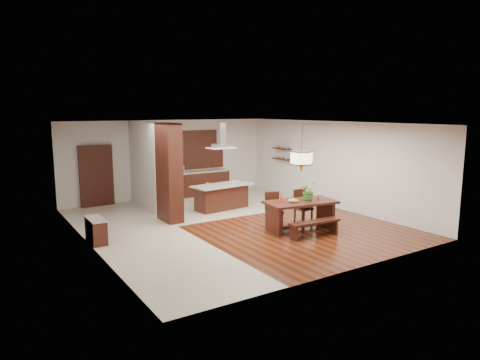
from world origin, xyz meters
TOP-DOWN VIEW (x-y plane):
  - room_shell at (0.00, 0.00)m, footprint 9.00×9.04m
  - tile_hallway at (-2.75, 0.00)m, footprint 2.50×9.00m
  - tile_kitchen at (1.25, 2.50)m, footprint 5.50×4.00m
  - soffit_band at (0.00, 0.00)m, footprint 8.00×9.00m
  - partition_pier at (-1.40, 1.20)m, footprint 0.45×1.00m
  - partition_stub at (-1.40, 3.30)m, footprint 0.18×2.40m
  - hallway_console at (-3.81, 0.20)m, footprint 0.37×0.88m
  - hallway_doorway at (-2.70, 4.40)m, footprint 1.10×0.20m
  - rear_counter at (1.00, 4.20)m, footprint 2.60×0.62m
  - kitchen_window at (1.00, 4.46)m, footprint 2.60×0.08m
  - shelf_lower at (3.87, 2.60)m, footprint 0.26×0.90m
  - shelf_upper at (3.87, 2.60)m, footprint 0.26×0.90m
  - dining_table at (1.23, -1.62)m, footprint 2.06×1.23m
  - dining_bench at (1.13, -2.31)m, footprint 1.50×0.42m
  - dining_chair_left at (0.84, -0.96)m, footprint 0.53×0.53m
  - dining_chair_right at (1.80, -1.10)m, footprint 0.44×0.44m
  - pendant_lantern at (1.23, -1.62)m, footprint 0.64×0.64m
  - foliage_plant at (1.50, -1.64)m, footprint 0.50×0.44m
  - fruit_bowl at (0.96, -1.63)m, footprint 0.29×0.29m
  - napkin_cone at (0.70, -1.44)m, footprint 0.17×0.17m
  - gold_ornament at (1.75, -1.77)m, footprint 0.08×0.08m
  - kitchen_island at (0.66, 1.68)m, footprint 2.11×1.10m
  - range_hood at (0.66, 1.68)m, footprint 0.90×0.55m
  - island_cup at (1.04, 1.57)m, footprint 0.14×0.14m
  - microwave at (0.22, 4.24)m, footprint 0.56×0.45m

SIDE VIEW (x-z plane):
  - tile_hallway at x=-2.75m, z-range 0.00..0.01m
  - tile_kitchen at x=1.25m, z-range 0.00..0.01m
  - dining_bench at x=1.13m, z-range 0.00..0.42m
  - hallway_console at x=-3.81m, z-range 0.00..0.63m
  - kitchen_island at x=0.66m, z-range 0.01..0.85m
  - rear_counter at x=1.00m, z-range 0.00..0.95m
  - dining_chair_left at x=0.84m, z-range 0.00..0.97m
  - dining_chair_right at x=1.80m, z-range 0.00..0.97m
  - dining_table at x=1.23m, z-range 0.19..1.00m
  - fruit_bowl at x=0.96m, z-range 0.81..0.87m
  - gold_ornament at x=1.75m, z-range 0.81..0.90m
  - island_cup at x=1.04m, z-range 0.84..0.94m
  - napkin_cone at x=0.70m, z-range 0.81..1.03m
  - hallway_doorway at x=-2.70m, z-range 0.00..2.10m
  - foliage_plant at x=1.50m, z-range 0.81..1.33m
  - microwave at x=0.22m, z-range 0.95..1.22m
  - shelf_lower at x=3.87m, z-range 1.38..1.42m
  - partition_pier at x=-1.40m, z-range 0.00..2.90m
  - partition_stub at x=-1.40m, z-range 0.00..2.90m
  - kitchen_window at x=1.00m, z-range 1.00..2.50m
  - shelf_upper at x=3.87m, z-range 1.78..1.82m
  - room_shell at x=0.00m, z-range 0.60..3.52m
  - pendant_lantern at x=1.23m, z-range 1.59..2.90m
  - range_hood at x=0.66m, z-range 2.03..2.90m
  - soffit_band at x=0.00m, z-range 2.88..2.89m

